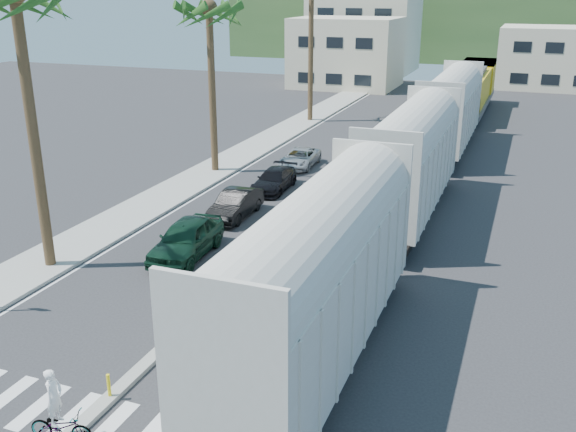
{
  "coord_description": "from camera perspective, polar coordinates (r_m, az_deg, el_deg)",
  "views": [
    {
      "loc": [
        10.38,
        -13.81,
        11.23
      ],
      "look_at": [
        1.16,
        10.41,
        2.0
      ],
      "focal_mm": 40.0,
      "sensor_mm": 36.0,
      "label": 1
    }
  ],
  "objects": [
    {
      "name": "buildings",
      "position": [
        87.37,
        10.03,
        14.8
      ],
      "size": [
        38.0,
        27.0,
        10.0
      ],
      "color": "beige",
      "rests_on": "ground"
    },
    {
      "name": "sidewalk",
      "position": [
        44.58,
        -4.96,
        5.03
      ],
      "size": [
        3.0,
        90.0,
        0.15
      ],
      "primitive_type": "cube",
      "color": "gray",
      "rests_on": "ground"
    },
    {
      "name": "car_lead",
      "position": [
        28.55,
        -9.03,
        -2.01
      ],
      "size": [
        2.6,
        5.14,
        1.66
      ],
      "primitive_type": "imported",
      "rotation": [
        0.0,
        0.0,
        0.06
      ],
      "color": "#103020",
      "rests_on": "ground"
    },
    {
      "name": "cyclist",
      "position": [
        18.43,
        -19.64,
        -16.66
      ],
      "size": [
        1.21,
        1.94,
        2.13
      ],
      "rotation": [
        0.0,
        0.0,
        1.75
      ],
      "color": "#9EA0A5",
      "rests_on": "ground"
    },
    {
      "name": "car_rear",
      "position": [
        42.76,
        1.07,
        5.2
      ],
      "size": [
        2.35,
        4.46,
        1.19
      ],
      "primitive_type": "imported",
      "rotation": [
        0.0,
        0.0,
        0.04
      ],
      "color": "#B5B8BB",
      "rests_on": "ground"
    },
    {
      "name": "median",
      "position": [
        37.05,
        3.58,
        2.06
      ],
      "size": [
        0.45,
        60.0,
        0.85
      ],
      "color": "gray",
      "rests_on": "ground"
    },
    {
      "name": "car_second",
      "position": [
        33.21,
        -4.68,
        1.05
      ],
      "size": [
        1.61,
        4.31,
        1.41
      ],
      "primitive_type": "imported",
      "rotation": [
        0.0,
        0.0,
        0.01
      ],
      "color": "black",
      "rests_on": "ground"
    },
    {
      "name": "lane_markings",
      "position": [
        42.3,
        2.85,
        4.19
      ],
      "size": [
        9.42,
        90.0,
        0.01
      ],
      "color": "silver",
      "rests_on": "ground"
    },
    {
      "name": "ground",
      "position": [
        20.61,
        -13.85,
        -14.07
      ],
      "size": [
        140.0,
        140.0,
        0.0
      ],
      "primitive_type": "plane",
      "color": "#28282B",
      "rests_on": "ground"
    },
    {
      "name": "hillside",
      "position": [
        114.41,
        16.28,
        16.24
      ],
      "size": [
        80.0,
        20.0,
        12.0
      ],
      "primitive_type": "cube",
      "color": "#385628",
      "rests_on": "ground"
    },
    {
      "name": "car_third",
      "position": [
        37.62,
        -1.24,
        3.22
      ],
      "size": [
        2.01,
        4.42,
        1.25
      ],
      "primitive_type": "imported",
      "rotation": [
        0.0,
        0.0,
        0.03
      ],
      "color": "black",
      "rests_on": "ground"
    },
    {
      "name": "freight_train",
      "position": [
        38.61,
        12.42,
        6.69
      ],
      "size": [
        3.0,
        60.94,
        5.85
      ],
      "color": "beige",
      "rests_on": "ground"
    },
    {
      "name": "crosswalk",
      "position": [
        19.32,
        -17.31,
        -16.94
      ],
      "size": [
        14.0,
        2.2,
        0.01
      ],
      "primitive_type": "cube",
      "color": "silver",
      "rests_on": "ground"
    },
    {
      "name": "rails",
      "position": [
        43.62,
        13.08,
        4.21
      ],
      "size": [
        1.56,
        100.0,
        0.06
      ],
      "color": "black",
      "rests_on": "ground"
    }
  ]
}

